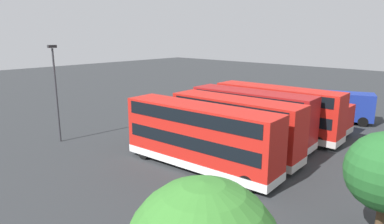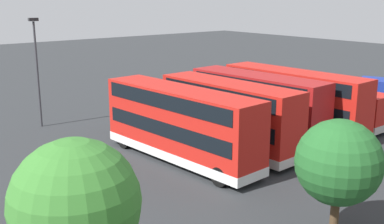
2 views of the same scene
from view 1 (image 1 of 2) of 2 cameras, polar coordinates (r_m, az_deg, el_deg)
ground_plane at (r=35.55m, az=-2.64°, el=-2.10°), size 140.00×140.00×0.00m
bus_single_deck_near_end at (r=35.39m, az=16.81°, el=-0.02°), size 2.83×10.61×2.95m
bus_double_decker_second at (r=31.96m, az=13.96°, el=0.30°), size 3.12×11.78×4.55m
bus_double_decker_third at (r=29.43m, az=9.90°, el=-0.60°), size 3.32×10.86×4.55m
bus_double_decker_fourth at (r=26.06m, az=7.18°, el=-2.30°), size 3.11×10.63×4.55m
bus_double_decker_fifth at (r=23.50m, az=1.22°, el=-3.91°), size 3.39×11.89×4.55m
box_truck_blue at (r=39.38m, az=22.99°, el=0.91°), size 5.06×7.90×3.20m
car_hatchback_silver at (r=40.25m, az=0.11°, el=0.75°), size 4.32×1.90×1.43m
lamp_post_tall at (r=31.20m, az=-21.84°, el=3.95°), size 0.70×0.30×8.35m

